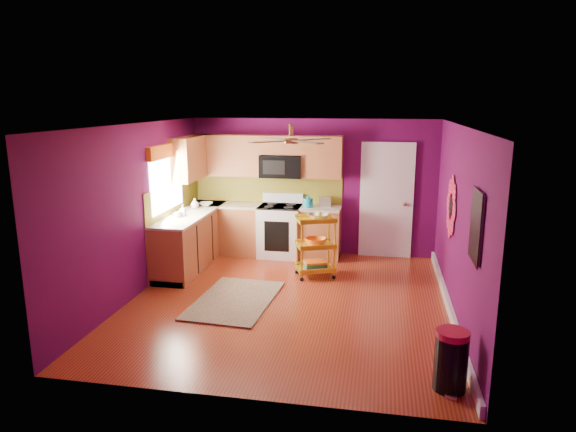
# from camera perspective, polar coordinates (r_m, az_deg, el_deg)

# --- Properties ---
(ground) EXTENTS (5.00, 5.00, 0.00)m
(ground) POSITION_cam_1_polar(r_m,az_deg,el_deg) (7.46, 0.06, -9.46)
(ground) COLOR maroon
(ground) RESTS_ON ground
(room_envelope) EXTENTS (4.54, 5.04, 2.52)m
(room_envelope) POSITION_cam_1_polar(r_m,az_deg,el_deg) (7.01, 0.28, 2.99)
(room_envelope) COLOR #530945
(room_envelope) RESTS_ON ground
(lower_cabinets) EXTENTS (2.81, 2.31, 0.94)m
(lower_cabinets) POSITION_cam_1_polar(r_m,az_deg,el_deg) (9.30, -6.12, -2.19)
(lower_cabinets) COLOR brown
(lower_cabinets) RESTS_ON ground
(electric_range) EXTENTS (0.76, 0.66, 1.13)m
(electric_range) POSITION_cam_1_polar(r_m,az_deg,el_deg) (9.44, -0.87, -1.59)
(electric_range) COLOR white
(electric_range) RESTS_ON ground
(upper_cabinetry) EXTENTS (2.80, 2.30, 1.26)m
(upper_cabinetry) POSITION_cam_1_polar(r_m,az_deg,el_deg) (9.36, -5.08, 6.44)
(upper_cabinetry) COLOR brown
(upper_cabinetry) RESTS_ON ground
(left_window) EXTENTS (0.08, 1.35, 1.08)m
(left_window) POSITION_cam_1_polar(r_m,az_deg,el_deg) (8.64, -13.34, 5.20)
(left_window) COLOR white
(left_window) RESTS_ON ground
(panel_door) EXTENTS (0.95, 0.11, 2.15)m
(panel_door) POSITION_cam_1_polar(r_m,az_deg,el_deg) (9.44, 10.87, 1.55)
(panel_door) COLOR white
(panel_door) RESTS_ON ground
(right_wall_art) EXTENTS (0.04, 2.74, 1.04)m
(right_wall_art) POSITION_cam_1_polar(r_m,az_deg,el_deg) (6.68, 18.67, 0.18)
(right_wall_art) COLOR black
(right_wall_art) RESTS_ON ground
(ceiling_fan) EXTENTS (1.01, 1.01, 0.26)m
(ceiling_fan) POSITION_cam_1_polar(r_m,az_deg,el_deg) (7.13, 0.35, 8.49)
(ceiling_fan) COLOR #BF8C3F
(ceiling_fan) RESTS_ON ground
(shag_rug) EXTENTS (1.15, 1.76, 0.02)m
(shag_rug) POSITION_cam_1_polar(r_m,az_deg,el_deg) (7.52, -5.91, -9.26)
(shag_rug) COLOR black
(shag_rug) RESTS_ON ground
(rolling_cart) EXTENTS (0.72, 0.62, 1.09)m
(rolling_cart) POSITION_cam_1_polar(r_m,az_deg,el_deg) (8.32, 3.13, -3.06)
(rolling_cart) COLOR gold
(rolling_cart) RESTS_ON ground
(trash_can) EXTENTS (0.39, 0.40, 0.63)m
(trash_can) POSITION_cam_1_polar(r_m,az_deg,el_deg) (5.50, 17.64, -15.03)
(trash_can) COLOR black
(trash_can) RESTS_ON ground
(teal_kettle) EXTENTS (0.18, 0.18, 0.21)m
(teal_kettle) POSITION_cam_1_polar(r_m,az_deg,el_deg) (9.22, 2.24, 1.51)
(teal_kettle) COLOR teal
(teal_kettle) RESTS_ON lower_cabinets
(toaster) EXTENTS (0.22, 0.15, 0.18)m
(toaster) POSITION_cam_1_polar(r_m,az_deg,el_deg) (9.30, 4.16, 1.62)
(toaster) COLOR beige
(toaster) RESTS_ON lower_cabinets
(soap_bottle_a) EXTENTS (0.09, 0.09, 0.19)m
(soap_bottle_a) POSITION_cam_1_polar(r_m,az_deg,el_deg) (8.68, -11.60, 0.62)
(soap_bottle_a) COLOR #EA3F72
(soap_bottle_a) RESTS_ON lower_cabinets
(soap_bottle_b) EXTENTS (0.14, 0.14, 0.19)m
(soap_bottle_b) POSITION_cam_1_polar(r_m,az_deg,el_deg) (9.27, -10.32, 1.42)
(soap_bottle_b) COLOR white
(soap_bottle_b) RESTS_ON lower_cabinets
(counter_dish) EXTENTS (0.24, 0.24, 0.06)m
(counter_dish) POSITION_cam_1_polar(r_m,az_deg,el_deg) (9.48, -9.10, 1.32)
(counter_dish) COLOR white
(counter_dish) RESTS_ON lower_cabinets
(counter_cup) EXTENTS (0.11, 0.11, 0.09)m
(counter_cup) POSITION_cam_1_polar(r_m,az_deg,el_deg) (8.62, -12.15, 0.17)
(counter_cup) COLOR white
(counter_cup) RESTS_ON lower_cabinets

